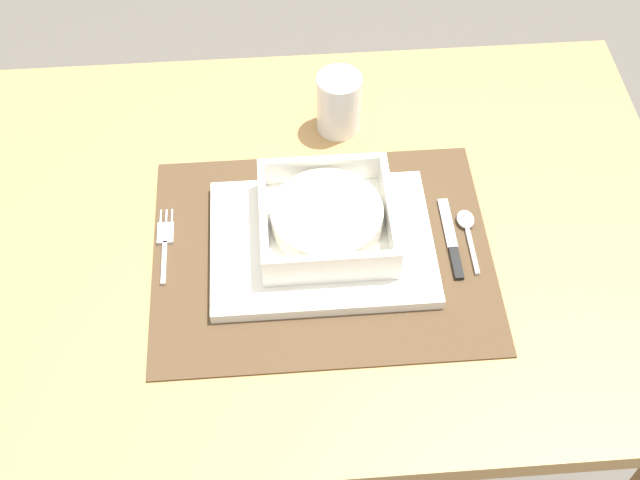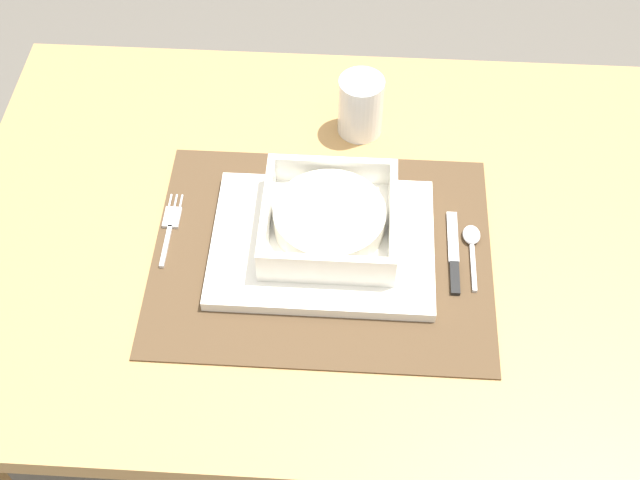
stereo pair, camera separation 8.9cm
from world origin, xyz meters
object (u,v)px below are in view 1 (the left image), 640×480
Objects in this scene: fork at (165,240)px; spoon at (467,225)px; porridge_bowl at (327,219)px; butter_knife at (452,243)px; drinking_glass at (339,106)px; dining_table at (320,270)px.

fork is 1.18× the size of spoon.
porridge_bowl is 0.17m from butter_knife.
porridge_bowl is 1.86× the size of drinking_glass.
drinking_glass reaches higher than butter_knife.
spoon is 0.04m from butter_knife.
porridge_bowl reaches higher than butter_knife.
fork is at bearing 177.55° from porridge_bowl.
dining_table is at bearing 175.74° from spoon.
porridge_bowl is at bearing -69.12° from dining_table.
porridge_bowl is 1.40× the size of fork.
porridge_bowl is 0.19m from spoon.
spoon reaches higher than fork.
spoon is at bearing 47.03° from butter_knife.
butter_knife is at bearing -6.94° from fork.
butter_knife reaches higher than fork.
spoon is (0.19, 0.00, -0.03)m from porridge_bowl.
dining_table is at bearing 1.34° from fork.
dining_table is at bearing -102.51° from drinking_glass.
spoon is 1.12× the size of drinking_glass.
fork is at bearing -179.86° from spoon.
butter_knife reaches higher than dining_table.
porridge_bowl is at bearing -99.25° from drinking_glass.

